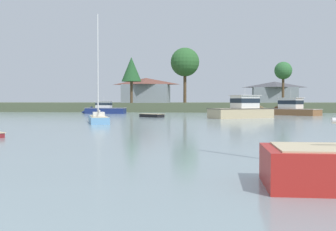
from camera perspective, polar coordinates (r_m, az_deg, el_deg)
name	(u,v)px	position (r m, az deg, el deg)	size (l,w,h in m)	color
far_shore_bank	(194,106)	(97.77, 3.42, 1.22)	(209.18, 41.41, 1.71)	#4C563D
dinghy_black	(152,116)	(54.87, -2.18, -0.07)	(3.59, 3.15, 0.62)	black
cruiser_navy	(101,111)	(71.66, -8.83, 0.63)	(7.51, 2.32, 3.48)	navy
cruiser_sand	(247,113)	(53.42, 10.46, 0.35)	(9.06, 7.59, 5.36)	tan
sailboat_skyblue	(98,120)	(41.21, -9.22, -0.65)	(3.83, 6.89, 10.79)	#669ECC
cruiser_wood	(288,111)	(65.68, 15.66, 0.60)	(8.24, 7.83, 4.85)	brown
shore_tree_inland_a	(131,70)	(83.72, -4.88, 6.09)	(3.85, 3.85, 8.88)	brown
shore_tree_center	(283,71)	(97.42, 15.06, 5.72)	(3.84, 3.84, 8.94)	brown
shore_tree_right_mid	(185,62)	(94.81, 2.26, 7.07)	(6.29, 6.29, 12.07)	brown
cottage_hillside	(275,92)	(108.50, 13.98, 3.08)	(11.30, 7.30, 5.12)	gray
cottage_behind_trees	(146,90)	(92.20, -2.92, 3.41)	(10.46, 6.68, 5.31)	gray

